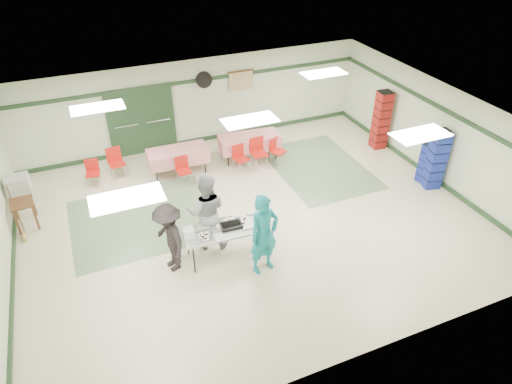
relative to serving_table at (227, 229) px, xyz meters
name	(u,v)px	position (x,y,z in m)	size (l,w,h in m)	color
floor	(251,218)	(1.00, 1.07, -0.72)	(11.00, 11.00, 0.00)	beige
ceiling	(250,119)	(1.00, 1.07, 1.98)	(11.00, 11.00, 0.00)	white
wall_back	(196,102)	(1.00, 5.57, 0.63)	(11.00, 11.00, 0.00)	beige
wall_front	(356,308)	(1.00, -3.43, 0.63)	(11.00, 11.00, 0.00)	beige
wall_right	(436,131)	(6.50, 1.07, 0.63)	(9.00, 9.00, 0.00)	beige
trim_back	(194,81)	(1.00, 5.54, 1.33)	(11.00, 0.06, 0.10)	#203C21
baseboard_back	(199,140)	(1.00, 5.54, -0.66)	(11.00, 0.06, 0.12)	#203C21
baseboard_left	(13,276)	(-4.47, 1.07, -0.66)	(9.00, 0.06, 0.12)	#203C21
trim_right	(441,108)	(6.47, 1.07, 1.33)	(9.00, 0.06, 0.10)	#203C21
baseboard_right	(425,172)	(6.47, 1.07, -0.66)	(9.00, 0.06, 0.12)	#203C21
green_patch_a	(143,219)	(-1.50, 2.07, -0.71)	(3.50, 3.00, 0.01)	gray
green_patch_b	(319,167)	(3.80, 2.57, -0.71)	(2.50, 3.50, 0.01)	gray
double_door_left	(126,124)	(-1.20, 5.51, 0.33)	(0.90, 0.06, 2.10)	#959794
double_door_right	(157,119)	(-0.25, 5.51, 0.33)	(0.90, 0.06, 2.10)	#959794
door_frame	(142,121)	(-0.73, 5.49, 0.33)	(2.00, 0.03, 2.15)	#203C21
wall_fan	(204,80)	(1.30, 5.51, 1.33)	(0.50, 0.50, 0.10)	black
scroll_banner	(241,81)	(2.50, 5.51, 1.13)	(0.80, 0.02, 0.60)	tan
serving_table	(227,229)	(0.00, 0.00, 0.00)	(1.95, 0.87, 0.76)	beige
sheet_tray_right	(253,221)	(0.61, -0.02, 0.05)	(0.64, 0.48, 0.02)	silver
sheet_tray_mid	(222,225)	(-0.05, 0.13, 0.05)	(0.58, 0.44, 0.02)	silver
sheet_tray_left	(200,238)	(-0.63, -0.11, 0.05)	(0.54, 0.41, 0.02)	silver
baking_pan	(231,225)	(0.11, 0.00, 0.08)	(0.47, 0.29, 0.08)	black
foam_box_stack	(188,233)	(-0.84, 0.03, 0.15)	(0.23, 0.21, 0.21)	white
volunteer_teal	(264,235)	(0.57, -0.73, 0.22)	(0.69, 0.45, 1.88)	teal
volunteer_grey	(207,212)	(-0.28, 0.51, 0.21)	(0.91, 0.71, 1.86)	#929297
volunteer_dark	(169,238)	(-1.24, 0.08, 0.10)	(1.06, 0.61, 1.64)	black
dining_table_a	(250,141)	(2.12, 3.89, -0.15)	(1.87, 0.99, 0.77)	red
dining_table_b	(178,155)	(-0.08, 3.89, -0.15)	(1.70, 0.79, 0.77)	red
chair_a	(258,150)	(2.15, 3.33, -0.15)	(0.44, 0.44, 0.93)	red
chair_b	(240,156)	(1.58, 3.31, -0.22)	(0.46, 0.46, 0.82)	red
chair_c	(276,148)	(2.74, 3.31, -0.22)	(0.50, 0.50, 0.81)	red
chair_d	(183,167)	(-0.11, 3.31, -0.23)	(0.38, 0.38, 0.80)	red
chair_loose_a	(115,160)	(-1.76, 4.37, -0.17)	(0.47, 0.47, 0.89)	red
chair_loose_b	(92,170)	(-2.42, 4.16, -0.25)	(0.41, 0.41, 0.77)	red
crate_stack_blue_a	(436,159)	(6.15, 0.50, 0.13)	(0.43, 0.43, 1.69)	#192F96
crate_stack_red	(381,120)	(6.15, 2.98, 0.21)	(0.41, 0.41, 1.85)	maroon
crate_stack_blue_b	(428,163)	(6.15, 0.75, -0.13)	(0.36, 0.36, 1.17)	#192F96
printer_table	(22,203)	(-4.15, 2.95, -0.09)	(0.59, 0.84, 0.74)	brown
office_printer	(18,184)	(-4.15, 3.31, 0.23)	(0.52, 0.46, 0.41)	beige
broom	(16,211)	(-4.23, 2.43, 0.06)	(0.03, 0.03, 1.51)	brown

